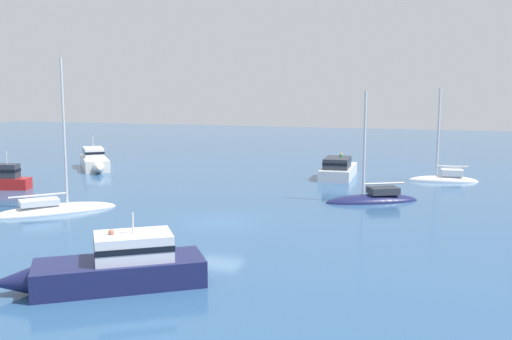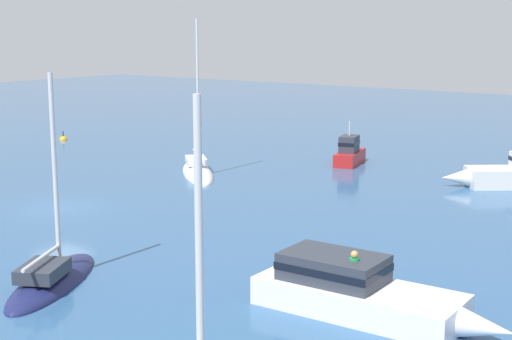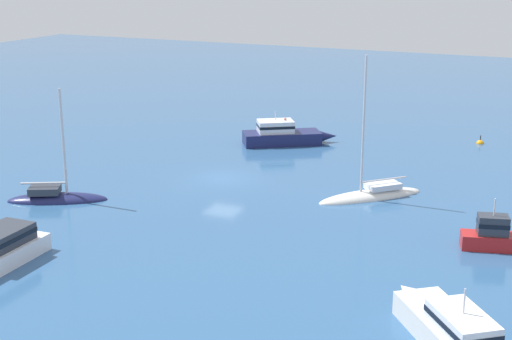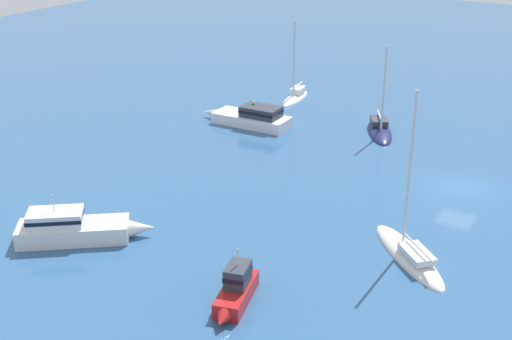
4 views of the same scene
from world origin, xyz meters
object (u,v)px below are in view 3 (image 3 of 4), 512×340
object	(u,v)px
powerboat	(283,135)
sailboat	(371,196)
sloop	(57,199)
channel_buoy	(480,143)
motor_cruiser_1	(499,236)
motor_cruiser	(449,327)

from	to	relation	value
powerboat	sailboat	bearing A→B (deg)	-78.84
sloop	channel_buoy	bearing A→B (deg)	21.76
powerboat	sailboat	world-z (taller)	sailboat
sailboat	motor_cruiser_1	world-z (taller)	sailboat
channel_buoy	motor_cruiser	bearing A→B (deg)	96.21
sloop	sailboat	distance (m)	21.24
powerboat	channel_buoy	xyz separation A→B (m)	(-15.64, -7.34, -0.84)
motor_cruiser_1	motor_cruiser	bearing A→B (deg)	-108.56
motor_cruiser	powerboat	bearing A→B (deg)	-4.17
channel_buoy	powerboat	bearing A→B (deg)	25.15
sloop	motor_cruiser	xyz separation A→B (m)	(-27.42, 8.28, 0.68)
sailboat	motor_cruiser	xyz separation A→B (m)	(-8.43, 17.79, 0.69)
sloop	motor_cruiser	world-z (taller)	sloop
sloop	powerboat	bearing A→B (deg)	40.96
powerboat	motor_cruiser_1	world-z (taller)	powerboat
powerboat	motor_cruiser_1	bearing A→B (deg)	-74.12
sailboat	channel_buoy	bearing A→B (deg)	-150.23
powerboat	channel_buoy	size ratio (longest dim) A/B	7.50
sloop	motor_cruiser	bearing A→B (deg)	-45.10
motor_cruiser_1	channel_buoy	size ratio (longest dim) A/B	4.64
powerboat	motor_cruiser	size ratio (longest dim) A/B	1.07
motor_cruiser_1	channel_buoy	bearing A→B (deg)	84.79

